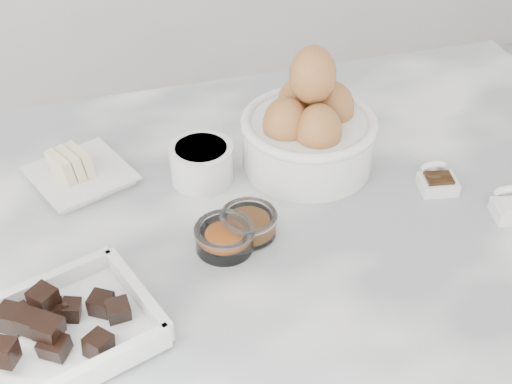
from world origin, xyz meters
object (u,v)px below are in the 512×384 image
(chocolate_dish, at_px, (58,329))
(honey_bowl, at_px, (249,223))
(salt_spoon, at_px, (512,205))
(egg_bowl, at_px, (309,129))
(vanilla_spoon, at_px, (437,179))
(sugar_ramekin, at_px, (202,161))
(zest_bowl, at_px, (225,236))
(butter_plate, at_px, (79,170))

(chocolate_dish, relative_size, honey_bowl, 3.22)
(salt_spoon, bearing_deg, egg_bowl, 140.38)
(vanilla_spoon, distance_m, salt_spoon, 0.11)
(salt_spoon, bearing_deg, sugar_ramekin, 152.93)
(sugar_ramekin, relative_size, salt_spoon, 1.26)
(zest_bowl, bearing_deg, chocolate_dish, -154.74)
(sugar_ramekin, bearing_deg, chocolate_dish, -130.97)
(vanilla_spoon, bearing_deg, chocolate_dish, -165.40)
(chocolate_dish, xyz_separation_m, egg_bowl, (0.37, 0.24, 0.04))
(chocolate_dish, bearing_deg, honey_bowl, 25.34)
(chocolate_dish, xyz_separation_m, sugar_ramekin, (0.22, 0.25, 0.01))
(chocolate_dish, bearing_deg, egg_bowl, 32.97)
(chocolate_dish, height_order, butter_plate, chocolate_dish)
(butter_plate, distance_m, egg_bowl, 0.33)
(chocolate_dish, xyz_separation_m, honey_bowl, (0.25, 0.12, -0.01))
(sugar_ramekin, distance_m, vanilla_spoon, 0.33)
(honey_bowl, xyz_separation_m, salt_spoon, (0.35, -0.06, -0.00))
(egg_bowl, relative_size, zest_bowl, 2.52)
(egg_bowl, distance_m, honey_bowl, 0.18)
(chocolate_dish, relative_size, egg_bowl, 1.25)
(chocolate_dish, distance_m, vanilla_spoon, 0.54)
(butter_plate, bearing_deg, salt_spoon, -23.53)
(butter_plate, relative_size, honey_bowl, 2.17)
(honey_bowl, distance_m, zest_bowl, 0.04)
(egg_bowl, bearing_deg, butter_plate, 170.67)
(sugar_ramekin, xyz_separation_m, salt_spoon, (0.38, -0.19, -0.02))
(zest_bowl, bearing_deg, salt_spoon, -6.41)
(zest_bowl, distance_m, salt_spoon, 0.39)
(zest_bowl, relative_size, salt_spoon, 1.08)
(chocolate_dish, bearing_deg, salt_spoon, 5.42)
(sugar_ramekin, height_order, honey_bowl, sugar_ramekin)
(vanilla_spoon, xyz_separation_m, salt_spoon, (0.07, -0.08, 0.00))
(butter_plate, relative_size, vanilla_spoon, 2.42)
(chocolate_dish, distance_m, egg_bowl, 0.44)
(salt_spoon, bearing_deg, zest_bowl, 173.59)
(sugar_ramekin, bearing_deg, butter_plate, 165.14)
(honey_bowl, distance_m, salt_spoon, 0.35)
(honey_bowl, bearing_deg, sugar_ramekin, 102.95)
(chocolate_dish, height_order, sugar_ramekin, same)
(egg_bowl, xyz_separation_m, salt_spoon, (0.22, -0.18, -0.05))
(sugar_ramekin, bearing_deg, egg_bowl, -3.14)
(sugar_ramekin, distance_m, honey_bowl, 0.14)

